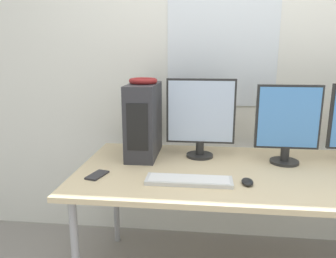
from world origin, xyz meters
TOP-DOWN VIEW (x-y plane):
  - wall_back at (-0.00, 1.04)m, footprint 8.00×0.07m
  - desk at (0.00, 0.45)m, footprint 1.91×0.91m
  - pc_tower at (-0.63, 0.67)m, footprint 0.17×0.41m
  - headphones at (-0.63, 0.67)m, footprint 0.17×0.17m
  - monitor_main at (-0.28, 0.67)m, footprint 0.42×0.17m
  - monitor_right_near at (0.22, 0.60)m, footprint 0.36×0.17m
  - keyboard at (-0.33, 0.25)m, footprint 0.44×0.13m
  - mouse at (-0.04, 0.26)m, footprint 0.06×0.10m
  - cell_phone at (-0.82, 0.28)m, footprint 0.10×0.15m

SIDE VIEW (x-z plane):
  - desk at x=0.00m, z-range 0.32..1.05m
  - cell_phone at x=-0.82m, z-range 0.73..0.74m
  - keyboard at x=-0.33m, z-range 0.73..0.75m
  - mouse at x=-0.04m, z-range 0.73..0.75m
  - pc_tower at x=-0.63m, z-range 0.73..1.18m
  - monitor_right_near at x=0.22m, z-range 0.74..1.20m
  - monitor_main at x=-0.28m, z-range 0.74..1.23m
  - headphones at x=-0.63m, z-range 1.18..1.21m
  - wall_back at x=0.00m, z-range 0.00..2.70m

